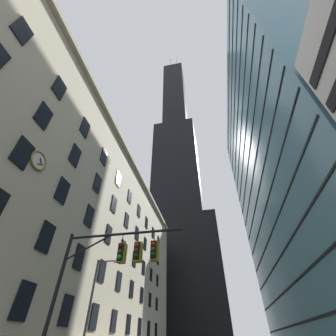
{
  "coord_description": "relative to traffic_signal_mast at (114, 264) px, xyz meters",
  "views": [
    {
      "loc": [
        1.5,
        -6.17,
        1.71
      ],
      "look_at": [
        -2.93,
        15.27,
        19.43
      ],
      "focal_mm": 23.61,
      "sensor_mm": 36.0,
      "label": 1
    }
  ],
  "objects": [
    {
      "name": "dark_skyscraper",
      "position": [
        -7.03,
        70.38,
        48.37
      ],
      "size": [
        28.75,
        28.75,
        183.05
      ],
      "color": "black",
      "rests_on": "ground"
    },
    {
      "name": "traffic_signal_mast",
      "position": [
        0.0,
        0.0,
        0.0
      ],
      "size": [
        6.99,
        0.63,
        6.88
      ],
      "color": "black",
      "rests_on": "sidewalk_left"
    },
    {
      "name": "glass_office_midrise",
      "position": [
        22.78,
        25.72,
        24.49
      ],
      "size": [
        15.97,
        49.37,
        59.26
      ],
      "color": "teal",
      "rests_on": "ground"
    },
    {
      "name": "street_lamppost",
      "position": [
        -4.62,
        7.24,
        -0.5
      ],
      "size": [
        2.12,
        0.32,
        7.58
      ],
      "color": "#47474C",
      "rests_on": "sidewalk_left"
    },
    {
      "name": "station_building",
      "position": [
        -15.96,
        17.76,
        8.85
      ],
      "size": [
        18.28,
        58.45,
        28.02
      ],
      "color": "#BCAF93",
      "rests_on": "ground"
    }
  ]
}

